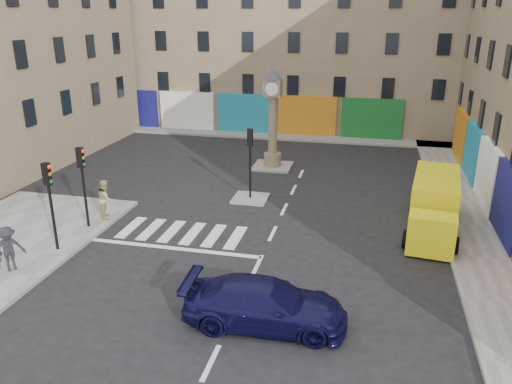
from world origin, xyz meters
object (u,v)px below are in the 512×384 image
(traffic_light_left_far, at_px, (82,175))
(traffic_light_left_near, at_px, (49,193))
(pedestrian_tan, at_px, (106,199))
(navy_sedan, at_px, (265,304))
(clock_pillar, at_px, (273,112))
(yellow_van, at_px, (434,205))
(pedestrian_dark, at_px, (8,249))
(traffic_light_island, at_px, (250,152))

(traffic_light_left_far, bearing_deg, traffic_light_left_near, -90.00)
(traffic_light_left_near, distance_m, traffic_light_left_far, 2.40)
(traffic_light_left_far, height_order, pedestrian_tan, traffic_light_left_far)
(navy_sedan, bearing_deg, traffic_light_left_near, 69.49)
(clock_pillar, xyz_separation_m, navy_sedan, (3.10, -16.84, -2.80))
(yellow_van, xyz_separation_m, pedestrian_tan, (-14.99, -2.44, -0.09))
(yellow_van, xyz_separation_m, pedestrian_dark, (-15.92, -8.00, -0.12))
(pedestrian_tan, xyz_separation_m, pedestrian_dark, (-0.93, -5.57, -0.04))
(clock_pillar, height_order, pedestrian_dark, clock_pillar)
(traffic_light_island, relative_size, pedestrian_dark, 2.09)
(traffic_light_left_near, relative_size, pedestrian_dark, 2.09)
(clock_pillar, distance_m, pedestrian_dark, 17.41)
(yellow_van, bearing_deg, navy_sedan, -115.76)
(navy_sedan, height_order, yellow_van, yellow_van)
(traffic_light_island, bearing_deg, clock_pillar, 90.00)
(clock_pillar, relative_size, navy_sedan, 1.18)
(navy_sedan, bearing_deg, clock_pillar, 7.86)
(traffic_light_island, xyz_separation_m, yellow_van, (8.99, -1.77, -1.43))
(traffic_light_island, relative_size, navy_sedan, 0.72)
(clock_pillar, height_order, yellow_van, clock_pillar)
(traffic_light_left_near, bearing_deg, navy_sedan, -17.92)
(clock_pillar, bearing_deg, pedestrian_dark, -113.71)
(traffic_light_island, bearing_deg, navy_sedan, -74.02)
(clock_pillar, bearing_deg, traffic_light_left_far, -118.94)
(clock_pillar, xyz_separation_m, pedestrian_tan, (-6.00, -10.21, -2.48))
(traffic_light_left_far, relative_size, navy_sedan, 0.72)
(clock_pillar, height_order, pedestrian_tan, clock_pillar)
(clock_pillar, relative_size, yellow_van, 0.92)
(traffic_light_left_near, distance_m, traffic_light_island, 10.03)
(traffic_light_left_near, xyz_separation_m, navy_sedan, (9.40, -3.04, -1.87))
(traffic_light_left_near, distance_m, clock_pillar, 15.19)
(navy_sedan, distance_m, pedestrian_tan, 11.27)
(traffic_light_left_near, distance_m, navy_sedan, 10.06)
(yellow_van, bearing_deg, traffic_light_left_far, -159.42)
(traffic_light_left_far, height_order, pedestrian_dark, traffic_light_left_far)
(traffic_light_island, bearing_deg, traffic_light_left_far, -139.40)
(traffic_light_island, relative_size, clock_pillar, 0.61)
(traffic_light_left_far, bearing_deg, pedestrian_dark, -98.16)
(navy_sedan, xyz_separation_m, pedestrian_dark, (-10.03, 1.06, 0.29))
(traffic_light_left_far, xyz_separation_m, pedestrian_tan, (0.30, 1.19, -1.55))
(traffic_light_left_far, height_order, yellow_van, traffic_light_left_far)
(clock_pillar, xyz_separation_m, yellow_van, (8.99, -7.77, -2.39))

